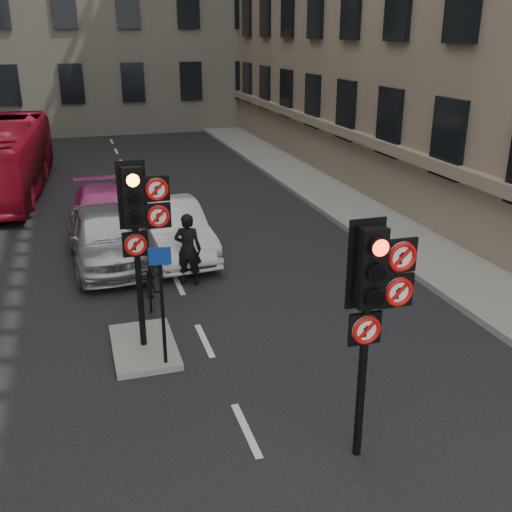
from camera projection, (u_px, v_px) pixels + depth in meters
pavement_right at (368, 212)px, 20.20m from camera, size 3.00×50.00×0.16m
centre_island at (144, 347)px, 11.64m from camera, size 1.20×2.00×0.12m
signal_near at (374, 292)px, 7.91m from camera, size 0.91×0.40×3.58m
signal_far at (139, 216)px, 10.73m from camera, size 0.91×0.40×3.58m
car_silver at (105, 236)px, 15.72m from camera, size 2.02×4.52×1.51m
car_white at (172, 229)px, 16.42m from camera, size 1.88×4.54×1.46m
car_pink at (103, 210)px, 18.37m from camera, size 1.84×4.44×1.28m
bus_red at (7, 159)px, 22.35m from camera, size 2.99×9.72×2.67m
motorcycle at (150, 279)px, 13.56m from camera, size 0.73×1.83×1.07m
motorcyclist at (188, 249)px, 14.38m from camera, size 0.77×0.65×1.79m
info_sign at (162, 290)px, 10.46m from camera, size 0.39×0.14×2.26m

